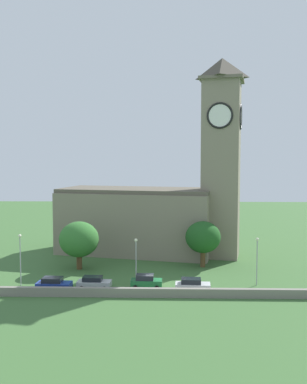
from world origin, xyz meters
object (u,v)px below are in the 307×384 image
at_px(tree_churchyard, 203,237).
at_px(streetlamp_west_mid, 136,253).
at_px(car_blue, 54,284).
at_px(streetlamp_central, 257,253).
at_px(church, 157,205).
at_px(car_silver, 94,282).
at_px(car_green, 146,281).
at_px(streetlamp_west_end, 20,251).
at_px(car_white, 192,285).
at_px(tree_by_tower, 79,239).

bearing_deg(tree_churchyard, streetlamp_west_mid, -136.52).
bearing_deg(car_blue, streetlamp_west_mid, 18.21).
relative_size(streetlamp_west_mid, streetlamp_central, 0.96).
bearing_deg(church, car_silver, -110.10).
bearing_deg(car_blue, car_silver, 11.41).
distance_m(church, tree_churchyard, 13.16).
bearing_deg(tree_churchyard, streetlamp_central, -56.66).
xyz_separation_m(car_green, streetlamp_central, (14.99, 1.83, 3.47)).
bearing_deg(streetlamp_west_end, tree_churchyard, 22.84).
bearing_deg(car_white, streetlamp_west_mid, 155.02).
distance_m(church, tree_by_tower, 17.45).
bearing_deg(streetlamp_west_mid, car_green, -55.65).
relative_size(streetlamp_west_mid, tree_churchyard, 0.86).
bearing_deg(streetlamp_central, tree_churchyard, 123.34).
relative_size(car_silver, streetlamp_west_mid, 0.72).
relative_size(car_blue, car_silver, 1.01).
xyz_separation_m(tree_by_tower, tree_churchyard, (19.39, 1.87, 0.09)).
bearing_deg(streetlamp_west_end, streetlamp_west_mid, 4.75).
distance_m(car_green, tree_by_tower, 15.09).
relative_size(car_white, streetlamp_west_end, 0.65).
distance_m(car_blue, streetlamp_central, 27.43).
relative_size(car_green, streetlamp_west_mid, 0.66).
bearing_deg(car_white, car_silver, 175.31).
height_order(streetlamp_west_end, streetlamp_central, streetlamp_west_end).
height_order(car_green, tree_churchyard, tree_churchyard).
bearing_deg(car_white, tree_by_tower, 146.66).
relative_size(car_green, streetlamp_central, 0.64).
height_order(church, car_silver, church).
bearing_deg(streetlamp_west_mid, tree_churchyard, 43.48).
xyz_separation_m(car_silver, tree_churchyard, (15.46, 11.93, 3.94)).
bearing_deg(streetlamp_west_mid, church, 82.40).
height_order(car_silver, car_white, car_white).
bearing_deg(car_green, car_silver, -177.68).
bearing_deg(tree_by_tower, streetlamp_west_mid, -39.07).
height_order(car_blue, tree_by_tower, tree_by_tower).
height_order(church, car_blue, church).
height_order(car_white, streetlamp_west_end, streetlamp_west_end).
bearing_deg(car_silver, tree_churchyard, 37.66).
bearing_deg(car_green, church, 87.01).
bearing_deg(streetlamp_central, tree_by_tower, 162.92).
bearing_deg(tree_churchyard, car_white, -100.81).
relative_size(church, tree_by_tower, 4.59).
xyz_separation_m(church, streetlamp_west_mid, (-2.61, -19.59, -4.58)).
relative_size(car_silver, streetlamp_west_end, 0.65).
relative_size(car_silver, car_green, 1.09).
bearing_deg(tree_by_tower, church, 44.93).
distance_m(car_white, tree_by_tower, 20.60).
xyz_separation_m(car_white, tree_by_tower, (-16.91, 11.13, 3.79)).
xyz_separation_m(church, tree_churchyard, (7.40, -10.10, -4.08)).
relative_size(church, streetlamp_central, 5.25).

